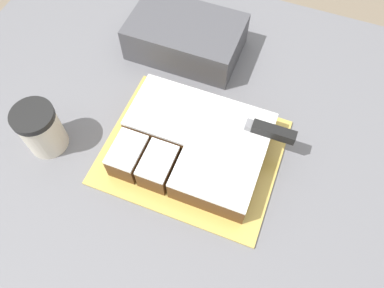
% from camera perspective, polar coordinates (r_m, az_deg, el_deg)
% --- Properties ---
extents(ground_plane, '(8.00, 8.00, 0.00)m').
position_cam_1_polar(ground_plane, '(1.69, 1.25, -16.57)').
color(ground_plane, '#7F705B').
extents(countertop, '(1.40, 1.10, 0.92)m').
position_cam_1_polar(countertop, '(1.25, 1.66, -11.86)').
color(countertop, slate).
rests_on(countertop, ground_plane).
extents(cake_board, '(0.38, 0.31, 0.01)m').
position_cam_1_polar(cake_board, '(0.82, 0.00, -1.17)').
color(cake_board, gold).
rests_on(cake_board, countertop).
extents(cake, '(0.30, 0.24, 0.06)m').
position_cam_1_polar(cake, '(0.79, 0.29, 0.07)').
color(cake, brown).
rests_on(cake, cake_board).
extents(knife, '(0.28, 0.02, 0.02)m').
position_cam_1_polar(knife, '(0.78, 10.20, 2.43)').
color(knife, silver).
rests_on(knife, cake).
extents(coffee_cup, '(0.09, 0.09, 0.12)m').
position_cam_1_polar(coffee_cup, '(0.85, -22.04, 2.12)').
color(coffee_cup, beige).
rests_on(coffee_cup, countertop).
extents(storage_box, '(0.27, 0.17, 0.09)m').
position_cam_1_polar(storage_box, '(0.97, -0.97, 15.98)').
color(storage_box, '#47474C').
rests_on(storage_box, countertop).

